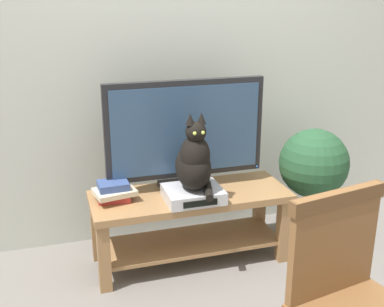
{
  "coord_description": "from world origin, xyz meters",
  "views": [
    {
      "loc": [
        -0.8,
        -2.03,
        1.66
      ],
      "look_at": [
        -0.0,
        0.56,
        0.74
      ],
      "focal_mm": 45.19,
      "sensor_mm": 36.0,
      "label": 1
    }
  ],
  "objects_px": {
    "tv": "(185,132)",
    "wooden_chair": "(352,293)",
    "cat": "(194,161)",
    "tv_stand": "(190,214)",
    "book_stack": "(114,191)",
    "media_box": "(193,194)",
    "potted_plant": "(313,170)"
  },
  "relations": [
    {
      "from": "tv",
      "to": "wooden_chair",
      "type": "xyz_separation_m",
      "value": [
        0.27,
        -1.39,
        -0.29
      ]
    },
    {
      "from": "cat",
      "to": "wooden_chair",
      "type": "relative_size",
      "value": 0.51
    },
    {
      "from": "wooden_chair",
      "to": "tv_stand",
      "type": "bearing_deg",
      "value": 102.0
    },
    {
      "from": "book_stack",
      "to": "media_box",
      "type": "bearing_deg",
      "value": -16.13
    },
    {
      "from": "media_box",
      "to": "potted_plant",
      "type": "xyz_separation_m",
      "value": [
        0.89,
        0.12,
        0.01
      ]
    },
    {
      "from": "cat",
      "to": "book_stack",
      "type": "xyz_separation_m",
      "value": [
        -0.46,
        0.15,
        -0.19
      ]
    },
    {
      "from": "wooden_chair",
      "to": "potted_plant",
      "type": "relative_size",
      "value": 1.16
    },
    {
      "from": "tv_stand",
      "to": "wooden_chair",
      "type": "distance_m",
      "value": 1.34
    },
    {
      "from": "tv_stand",
      "to": "tv",
      "type": "distance_m",
      "value": 0.52
    },
    {
      "from": "book_stack",
      "to": "potted_plant",
      "type": "height_order",
      "value": "potted_plant"
    },
    {
      "from": "cat",
      "to": "book_stack",
      "type": "distance_m",
      "value": 0.52
    },
    {
      "from": "tv_stand",
      "to": "tv",
      "type": "height_order",
      "value": "tv"
    },
    {
      "from": "tv_stand",
      "to": "wooden_chair",
      "type": "bearing_deg",
      "value": -78.0
    },
    {
      "from": "book_stack",
      "to": "tv",
      "type": "bearing_deg",
      "value": 8.27
    },
    {
      "from": "media_box",
      "to": "cat",
      "type": "relative_size",
      "value": 0.72
    },
    {
      "from": "media_box",
      "to": "potted_plant",
      "type": "bearing_deg",
      "value": 7.87
    },
    {
      "from": "wooden_chair",
      "to": "book_stack",
      "type": "xyz_separation_m",
      "value": [
        -0.74,
        1.32,
        -0.01
      ]
    },
    {
      "from": "tv_stand",
      "to": "book_stack",
      "type": "distance_m",
      "value": 0.5
    },
    {
      "from": "book_stack",
      "to": "wooden_chair",
      "type": "bearing_deg",
      "value": -60.88
    },
    {
      "from": "media_box",
      "to": "wooden_chair",
      "type": "xyz_separation_m",
      "value": [
        0.28,
        -1.19,
        0.03
      ]
    },
    {
      "from": "media_box",
      "to": "potted_plant",
      "type": "height_order",
      "value": "potted_plant"
    },
    {
      "from": "tv_stand",
      "to": "potted_plant",
      "type": "bearing_deg",
      "value": 1.5
    },
    {
      "from": "media_box",
      "to": "wooden_chair",
      "type": "distance_m",
      "value": 1.22
    },
    {
      "from": "tv_stand",
      "to": "wooden_chair",
      "type": "xyz_separation_m",
      "value": [
        0.27,
        -1.29,
        0.21
      ]
    },
    {
      "from": "cat",
      "to": "book_stack",
      "type": "height_order",
      "value": "cat"
    },
    {
      "from": "wooden_chair",
      "to": "potted_plant",
      "type": "height_order",
      "value": "wooden_chair"
    },
    {
      "from": "tv",
      "to": "book_stack",
      "type": "bearing_deg",
      "value": -171.73
    },
    {
      "from": "tv_stand",
      "to": "potted_plant",
      "type": "relative_size",
      "value": 1.55
    },
    {
      "from": "cat",
      "to": "wooden_chair",
      "type": "distance_m",
      "value": 1.22
    },
    {
      "from": "tv_stand",
      "to": "media_box",
      "type": "xyz_separation_m",
      "value": [
        -0.01,
        -0.1,
        0.18
      ]
    },
    {
      "from": "wooden_chair",
      "to": "book_stack",
      "type": "relative_size",
      "value": 3.51
    },
    {
      "from": "tv",
      "to": "cat",
      "type": "relative_size",
      "value": 2.11
    }
  ]
}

